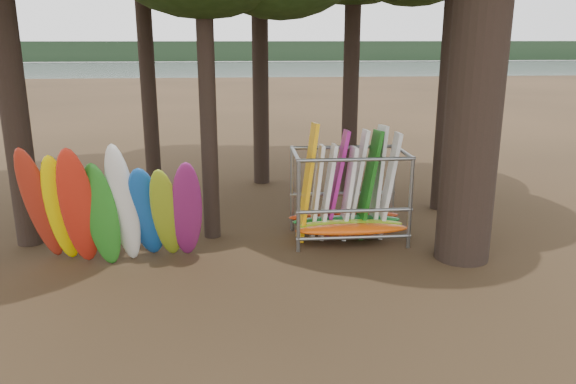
{
  "coord_description": "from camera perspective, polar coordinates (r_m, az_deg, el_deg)",
  "views": [
    {
      "loc": [
        -0.48,
        -10.76,
        4.8
      ],
      "look_at": [
        0.63,
        1.5,
        1.4
      ],
      "focal_mm": 35.0,
      "sensor_mm": 36.0,
      "label": 1
    }
  ],
  "objects": [
    {
      "name": "kayak_row",
      "position": [
        12.37,
        -17.45,
        -1.8
      ],
      "size": [
        3.85,
        1.94,
        2.93
      ],
      "color": "#B02B1A",
      "rests_on": "ground"
    },
    {
      "name": "ground",
      "position": [
        11.79,
        -2.42,
        -8.6
      ],
      "size": [
        120.0,
        120.0,
        0.0
      ],
      "primitive_type": "plane",
      "color": "#47331E",
      "rests_on": "ground"
    },
    {
      "name": "lake",
      "position": [
        70.92,
        -4.86,
        11.52
      ],
      "size": [
        160.0,
        160.0,
        0.0
      ],
      "primitive_type": "plane",
      "color": "gray",
      "rests_on": "ground"
    },
    {
      "name": "storage_rack",
      "position": [
        13.68,
        6.16,
        -0.61
      ],
      "size": [
        2.82,
        1.56,
        2.88
      ],
      "color": "gray",
      "rests_on": "ground"
    },
    {
      "name": "far_shore",
      "position": [
        120.79,
        -5.08,
        14.07
      ],
      "size": [
        160.0,
        4.0,
        4.0
      ],
      "primitive_type": "cube",
      "color": "black",
      "rests_on": "ground"
    }
  ]
}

